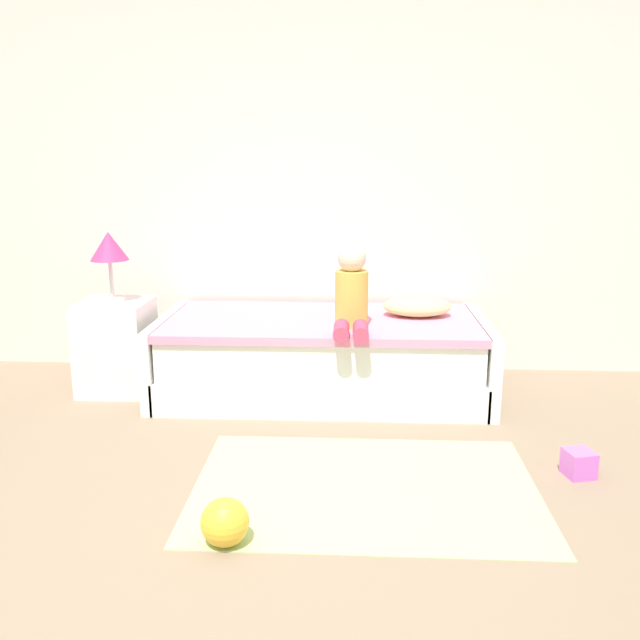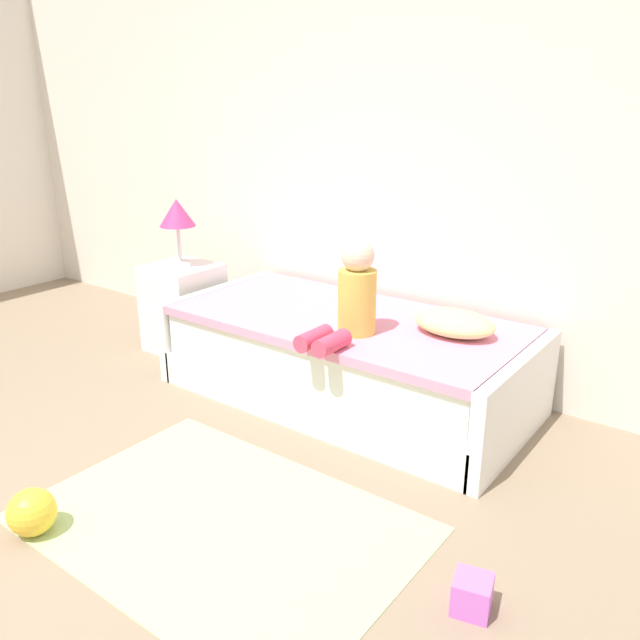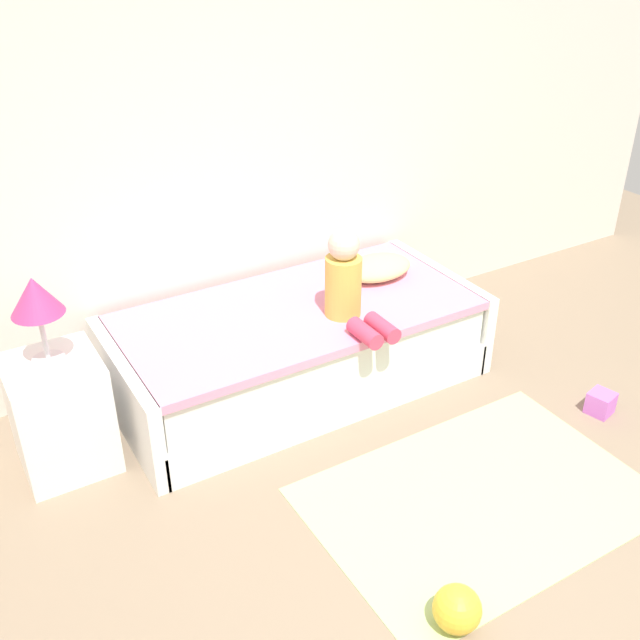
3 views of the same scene
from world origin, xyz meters
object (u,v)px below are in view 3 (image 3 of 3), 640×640
Objects in this scene: nightstand at (61,414)px; bed at (298,347)px; toy_ball at (457,609)px; pillow at (377,267)px; toy_block at (601,403)px; table_lamp at (36,300)px; child_figure at (348,284)px.

bed is at bearing 1.01° from nightstand.
nightstand is at bearing 120.74° from toy_ball.
nightstand is at bearing -176.39° from pillow.
toy_ball is 1.73m from toy_block.
nightstand is 1.33× the size of table_lamp.
toy_block is at bearing -22.47° from table_lamp.
table_lamp is (0.00, 0.00, 0.64)m from nightstand.
child_figure is at bearing -142.30° from pillow.
pillow is (1.96, 0.12, -0.37)m from table_lamp.
toy_ball is 1.52× the size of toy_block.
toy_block is at bearing -40.74° from bed.
toy_ball is (1.05, -1.77, -0.20)m from nightstand.
nightstand is at bearing 0.00° from table_lamp.
toy_block is (0.69, -1.22, -0.50)m from pillow.
pillow is at bearing 3.61° from nightstand.
table_lamp is 2.31× the size of toy_ball.
table_lamp is (-1.35, -0.02, 0.69)m from bed.
bed is at bearing 1.01° from table_lamp.
bed is 1.35m from nightstand.
nightstand reaches higher than toy_ball.
table_lamp is 3.50× the size of toy_block.
toy_ball is (-0.91, -1.89, -0.47)m from pillow.
child_figure reaches higher than pillow.
table_lamp is at bearing 120.74° from toy_ball.
bed is 4.80× the size of pillow.
toy_ball is at bearing -157.18° from toy_block.
bed reaches higher than toy_block.
child_figure is at bearing 72.73° from toy_ball.
table_lamp reaches higher than child_figure.
bed is 4.14× the size of child_figure.
toy_block is at bearing 22.82° from toy_ball.
table_lamp reaches higher than nightstand.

